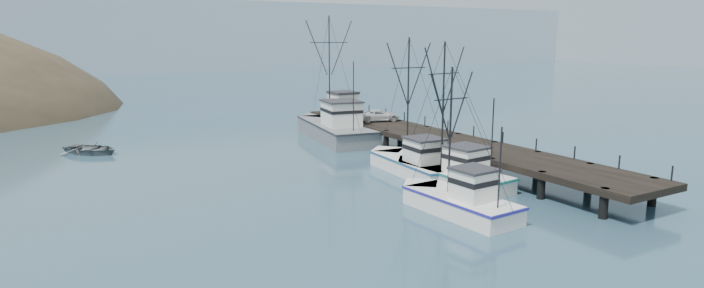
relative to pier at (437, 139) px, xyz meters
name	(u,v)px	position (x,y,z in m)	size (l,w,h in m)	color
ground	(420,230)	(-14.00, -16.00, -1.69)	(400.00, 400.00, 0.00)	#2A495D
pier	(437,139)	(0.00, 0.00, 0.00)	(6.00, 44.00, 2.00)	black
distant_ridge	(136,72)	(-4.00, 154.00, -1.69)	(360.00, 40.00, 26.00)	#9EB2C6
trawler_near	(450,174)	(-5.57, -8.64, -0.87)	(4.63, 11.28, 11.38)	silver
trawler_mid	(457,201)	(-9.90, -14.50, -0.87)	(3.81, 9.72, 9.83)	silver
trawler_far	(414,163)	(-5.91, -4.23, -0.87)	(4.27, 11.47, 11.69)	silver
work_vessel	(334,128)	(-4.14, 13.32, -0.46)	(7.32, 17.15, 14.06)	slate
pier_shed	(343,102)	(-0.42, 18.00, 1.73)	(3.00, 3.20, 2.80)	silver
pickup_truck	(379,115)	(0.24, 10.83, 0.97)	(2.20, 4.76, 1.32)	silver
motorboat	(92,153)	(-28.93, 18.06, -1.69)	(4.21, 5.89, 1.22)	#545A5D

